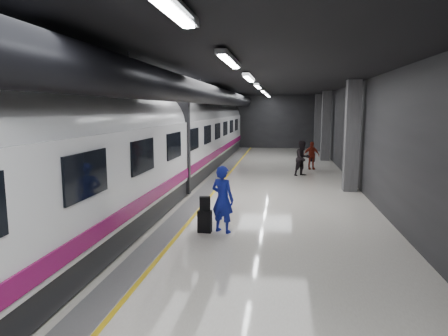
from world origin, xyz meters
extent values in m
plane|color=white|center=(0.00, 0.00, 0.00)|extent=(40.00, 40.00, 0.00)
cube|color=black|center=(0.00, 0.00, 4.50)|extent=(10.00, 40.00, 0.02)
cube|color=#28282B|center=(0.00, 20.00, 2.25)|extent=(10.00, 0.02, 4.50)
cube|color=#28282B|center=(-5.00, 0.00, 2.25)|extent=(0.02, 40.00, 4.50)
cube|color=#28282B|center=(5.00, 0.00, 2.25)|extent=(0.02, 40.00, 4.50)
cube|color=slate|center=(-1.35, 0.00, 0.01)|extent=(0.65, 39.80, 0.01)
cube|color=yellow|center=(-0.95, 0.00, 0.01)|extent=(0.10, 39.80, 0.01)
cylinder|color=black|center=(-1.30, 0.00, 3.95)|extent=(0.80, 38.00, 0.80)
cube|color=silver|center=(0.60, -6.00, 4.40)|extent=(0.22, 2.60, 0.10)
cube|color=silver|center=(0.60, -1.00, 4.40)|extent=(0.22, 2.60, 0.10)
cube|color=silver|center=(0.60, 4.00, 4.40)|extent=(0.22, 2.60, 0.10)
cube|color=silver|center=(0.60, 9.00, 4.40)|extent=(0.22, 2.60, 0.10)
cube|color=silver|center=(0.60, 14.00, 4.40)|extent=(0.22, 2.60, 0.10)
cube|color=silver|center=(0.60, 18.00, 4.40)|extent=(0.22, 2.60, 0.10)
cube|color=#515154|center=(4.55, 2.00, 2.25)|extent=(0.55, 0.55, 4.50)
cube|color=#515154|center=(4.55, 12.00, 2.25)|extent=(0.55, 0.55, 4.50)
cube|color=#515154|center=(4.55, 18.00, 2.25)|extent=(0.55, 0.55, 4.50)
cube|color=black|center=(-3.25, 0.00, 0.35)|extent=(2.80, 38.00, 0.60)
cube|color=white|center=(-3.25, 0.00, 1.75)|extent=(2.90, 38.00, 2.20)
cylinder|color=white|center=(-3.25, 0.00, 2.70)|extent=(2.80, 38.00, 2.80)
cube|color=#820B50|center=(-1.78, 0.00, 0.95)|extent=(0.04, 38.00, 0.35)
cube|color=black|center=(-3.25, 0.00, 2.00)|extent=(3.05, 0.25, 3.80)
cube|color=black|center=(-1.78, -8.00, 2.15)|extent=(0.05, 1.60, 0.85)
cube|color=black|center=(-1.78, -5.00, 2.15)|extent=(0.05, 1.60, 0.85)
cube|color=black|center=(-1.78, -2.00, 2.15)|extent=(0.05, 1.60, 0.85)
cube|color=black|center=(-1.78, 1.00, 2.15)|extent=(0.05, 1.60, 0.85)
cube|color=black|center=(-1.78, 4.00, 2.15)|extent=(0.05, 1.60, 0.85)
cube|color=black|center=(-1.78, 7.00, 2.15)|extent=(0.05, 1.60, 0.85)
cube|color=black|center=(-1.78, 10.00, 2.15)|extent=(0.05, 1.60, 0.85)
cube|color=black|center=(-1.78, 13.00, 2.15)|extent=(0.05, 1.60, 0.85)
cube|color=black|center=(-1.78, 16.00, 2.15)|extent=(0.05, 1.60, 0.85)
imported|color=#1717AD|center=(0.19, -4.29, 0.92)|extent=(0.79, 0.68, 1.84)
cube|color=black|center=(-0.29, -4.39, 0.30)|extent=(0.38, 0.25, 0.61)
cube|color=black|center=(-0.28, -4.41, 0.80)|extent=(0.32, 0.22, 0.40)
imported|color=black|center=(2.79, 5.47, 0.90)|extent=(1.10, 1.07, 1.79)
imported|color=#9B2F16|center=(3.39, 7.87, 0.77)|extent=(0.97, 0.56, 1.55)
cube|color=black|center=(3.67, 11.26, 0.26)|extent=(0.40, 0.31, 0.52)
camera|label=1|loc=(1.76, -14.77, 3.35)|focal=32.00mm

